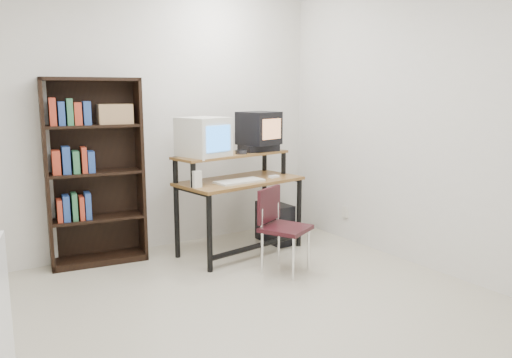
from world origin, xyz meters
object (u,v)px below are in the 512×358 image
crt_monitor (204,137)px  computer_desk (239,184)px  pc_tower (275,223)px  school_chair (280,221)px  crt_tv (259,128)px  bookshelf (94,170)px

crt_monitor → computer_desk: bearing=-30.8°
crt_monitor → pc_tower: crt_monitor is taller
pc_tower → school_chair: 0.91m
computer_desk → crt_tv: bearing=13.3°
computer_desk → pc_tower: 0.68m
crt_monitor → bookshelf: (-0.94, 0.36, -0.28)m
crt_tv → computer_desk: bearing=-172.1°
pc_tower → school_chair: bearing=-124.3°
crt_tv → bookshelf: bearing=154.9°
school_chair → crt_monitor: bearing=87.6°
crt_monitor → pc_tower: 1.25m
crt_tv → school_chair: 1.16m
computer_desk → crt_tv: size_ratio=3.04×
crt_tv → crt_monitor: bearing=169.9°
crt_monitor → school_chair: crt_monitor is taller
pc_tower → school_chair: size_ratio=0.60×
crt_tv → bookshelf: 1.67m
bookshelf → crt_tv: bearing=-3.3°
computer_desk → bookshelf: bearing=152.2°
computer_desk → crt_monitor: size_ratio=2.62×
crt_tv → school_chair: (-0.32, -0.82, -0.76)m
bookshelf → crt_monitor: bearing=-13.0°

